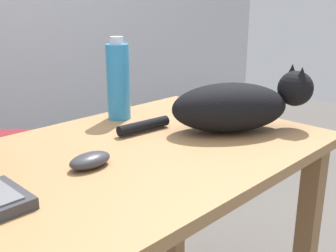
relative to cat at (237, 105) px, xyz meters
name	(u,v)px	position (x,y,z in m)	size (l,w,h in m)	color
desk	(93,203)	(-0.48, 0.10, -0.19)	(1.38, 0.72, 0.74)	#9E7247
cat	(237,105)	(0.00, 0.00, 0.00)	(0.51, 0.38, 0.20)	black
computer_mouse	(90,160)	(-0.49, 0.08, -0.06)	(0.11, 0.06, 0.04)	#333338
water_bottle	(118,81)	(-0.17, 0.36, 0.05)	(0.08, 0.08, 0.28)	#2D8CD1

